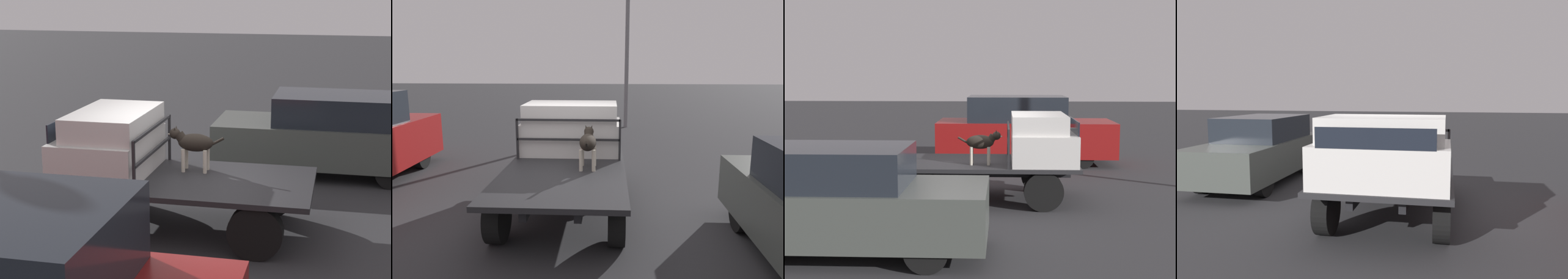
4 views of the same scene
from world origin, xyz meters
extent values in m
plane|color=#2D2D30|center=(0.00, 0.00, 0.00)|extent=(80.00, 80.00, 0.00)
cylinder|color=black|center=(1.19, 0.87, 0.38)|extent=(0.77, 0.24, 0.77)
cylinder|color=black|center=(1.19, -0.87, 0.38)|extent=(0.77, 0.24, 0.77)
cylinder|color=black|center=(-1.19, 0.87, 0.38)|extent=(0.77, 0.24, 0.77)
cylinder|color=black|center=(-1.19, -0.87, 0.38)|extent=(0.77, 0.24, 0.77)
cube|color=black|center=(0.00, 0.36, 0.66)|extent=(3.52, 0.10, 0.18)
cube|color=black|center=(0.00, -0.36, 0.66)|extent=(3.52, 0.10, 0.18)
cube|color=#232326|center=(0.00, 0.00, 0.79)|extent=(3.82, 2.05, 0.08)
cube|color=silver|center=(1.22, 0.00, 1.13)|extent=(1.29, 1.93, 0.61)
cube|color=silver|center=(1.12, 0.00, 1.63)|extent=(1.09, 1.78, 0.38)
cube|color=black|center=(1.85, 0.00, 1.57)|extent=(0.02, 1.59, 0.28)
cube|color=#232326|center=(0.51, 0.95, 1.21)|extent=(0.04, 0.04, 0.76)
cube|color=#232326|center=(0.51, -0.95, 1.21)|extent=(0.04, 0.04, 0.76)
cube|color=#232326|center=(0.51, 0.00, 1.57)|extent=(0.04, 1.89, 0.04)
cube|color=#232326|center=(0.51, 0.00, 1.21)|extent=(0.04, 1.89, 0.04)
cylinder|color=beige|center=(0.11, -0.29, 1.01)|extent=(0.06, 0.06, 0.36)
cylinder|color=beige|center=(0.11, -0.50, 1.01)|extent=(0.06, 0.06, 0.36)
cylinder|color=beige|center=(-0.23, -0.29, 1.01)|extent=(0.06, 0.06, 0.36)
cylinder|color=beige|center=(-0.23, -0.50, 1.01)|extent=(0.06, 0.06, 0.36)
ellipsoid|color=black|center=(-0.06, -0.39, 1.28)|extent=(0.56, 0.28, 0.28)
sphere|color=beige|center=(0.09, -0.39, 1.23)|extent=(0.13, 0.13, 0.13)
cylinder|color=black|center=(0.17, -0.39, 1.36)|extent=(0.20, 0.15, 0.19)
sphere|color=black|center=(0.27, -0.39, 1.41)|extent=(0.17, 0.17, 0.17)
cone|color=beige|center=(0.34, -0.39, 1.40)|extent=(0.09, 0.09, 0.09)
cone|color=black|center=(0.26, -0.35, 1.48)|extent=(0.06, 0.08, 0.10)
cone|color=black|center=(0.26, -0.44, 1.48)|extent=(0.06, 0.08, 0.10)
cylinder|color=black|center=(-0.40, -0.39, 1.31)|extent=(0.24, 0.04, 0.16)
cylinder|color=black|center=(-0.61, -2.82, 0.30)|extent=(0.60, 0.20, 0.60)
cylinder|color=black|center=(-0.61, -4.24, 0.30)|extent=(0.60, 0.20, 0.60)
cube|color=#474C47|center=(-1.91, -3.53, 0.65)|extent=(4.17, 1.70, 0.78)
cube|color=#1E232B|center=(-2.11, -3.53, 1.32)|extent=(2.30, 1.53, 0.57)
cylinder|color=black|center=(2.63, 5.66, 0.30)|extent=(0.60, 0.20, 0.60)
cylinder|color=black|center=(2.63, 3.92, 0.30)|extent=(0.60, 0.20, 0.60)
cylinder|color=black|center=(-0.54, 5.66, 0.30)|extent=(0.60, 0.20, 0.60)
cylinder|color=black|center=(-0.54, 3.92, 0.30)|extent=(0.60, 0.20, 0.60)
cube|color=maroon|center=(1.05, 4.79, 0.76)|extent=(5.11, 2.02, 1.00)
cube|color=#1E232B|center=(0.79, 4.79, 1.62)|extent=(2.81, 1.82, 0.73)
camera|label=1|loc=(-2.25, 9.19, 3.68)|focal=60.00mm
camera|label=2|loc=(-6.32, -0.75, 2.61)|focal=35.00mm
camera|label=3|loc=(0.41, -11.20, 2.66)|focal=50.00mm
camera|label=4|loc=(6.59, 0.91, 2.14)|focal=35.00mm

